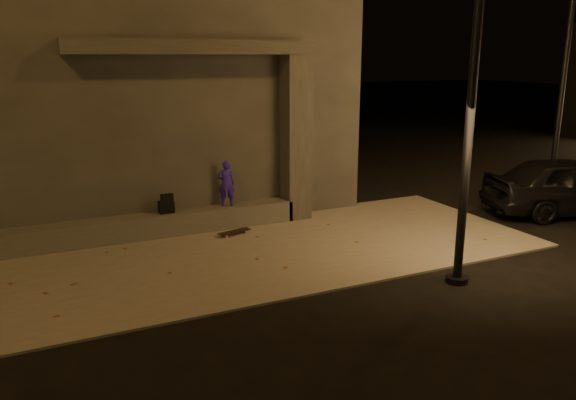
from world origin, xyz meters
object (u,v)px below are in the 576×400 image
skateboard (234,232)px  car_a (573,186)px  skateboarder (226,184)px  street_lamp_0 (479,4)px  backpack (166,206)px  column (296,139)px

skateboard → car_a: bearing=-26.9°
skateboarder → street_lamp_0: size_ratio=0.13×
skateboarder → street_lamp_0: (2.42, -4.48, 3.36)m
skateboarder → street_lamp_0: bearing=133.7°
backpack → street_lamp_0: bearing=-51.9°
skateboard → car_a: (7.70, -1.78, 0.58)m
backpack → car_a: 9.26m
skateboarder → backpack: bearing=15.3°
column → skateboard: (-1.71, -0.65, -1.74)m
column → street_lamp_0: 5.19m
skateboarder → column: bearing=-164.7°
skateboard → backpack: bearing=138.2°
skateboarder → backpack: 1.35m
skateboarder → skateboard: size_ratio=1.34×
street_lamp_0 → car_a: street_lamp_0 is taller
backpack → skateboard: size_ratio=0.58×
column → skateboard: size_ratio=4.93×
backpack → car_a: (8.93, -2.43, 0.05)m
skateboard → car_a: size_ratio=0.18×
column → street_lamp_0: street_lamp_0 is taller
column → car_a: (5.99, -2.43, -1.16)m
skateboard → street_lamp_0: 6.23m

